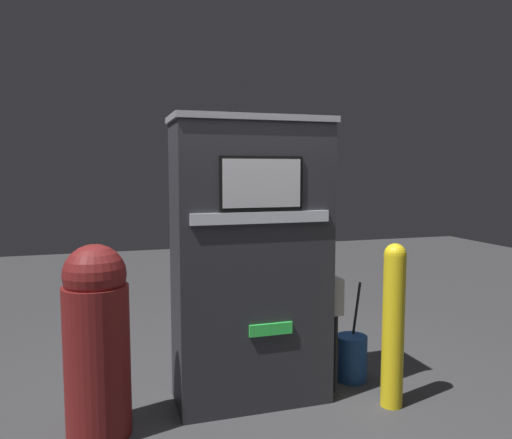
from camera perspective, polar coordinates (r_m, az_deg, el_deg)
ground_plane at (r=3.47m, az=0.60°, el=-21.34°), size 14.00×14.00×0.00m
gas_pump at (r=3.36m, az=-0.52°, el=-4.81°), size 1.13×0.49×1.92m
safety_bollard at (r=3.48m, az=15.43°, el=-11.20°), size 0.15×0.15×1.10m
trash_bin at (r=3.15m, az=-17.74°, el=-12.84°), size 0.38×0.38×1.15m
squeegee_bucket at (r=3.95m, az=10.85°, el=-15.22°), size 0.23×0.23×0.76m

